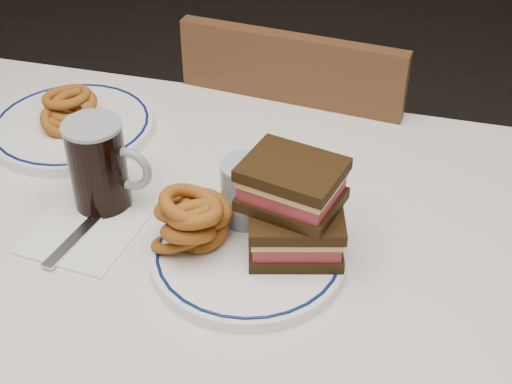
% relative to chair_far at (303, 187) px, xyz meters
% --- Properties ---
extents(dining_table, '(1.27, 0.87, 0.75)m').
position_rel_chair_far_xyz_m(dining_table, '(-0.09, -0.53, 0.17)').
color(dining_table, silver).
rests_on(dining_table, floor).
extents(chair_far, '(0.44, 0.44, 0.87)m').
position_rel_chair_far_xyz_m(chair_far, '(0.00, 0.00, 0.00)').
color(chair_far, '#412B15').
rests_on(chair_far, floor).
extents(main_plate, '(0.26, 0.26, 0.02)m').
position_rel_chair_far_xyz_m(main_plate, '(0.03, -0.53, 0.28)').
color(main_plate, white).
rests_on(main_plate, dining_table).
extents(reuben_sandwich, '(0.15, 0.14, 0.12)m').
position_rel_chair_far_xyz_m(reuben_sandwich, '(0.08, -0.51, 0.35)').
color(reuben_sandwich, black).
rests_on(reuben_sandwich, main_plate).
extents(onion_rings_main, '(0.11, 0.11, 0.12)m').
position_rel_chair_far_xyz_m(onion_rings_main, '(-0.04, -0.54, 0.33)').
color(onion_rings_main, brown).
rests_on(onion_rings_main, main_plate).
extents(ketchup_ramekin, '(0.06, 0.06, 0.03)m').
position_rel_chair_far_xyz_m(ketchup_ramekin, '(0.03, -0.47, 0.31)').
color(ketchup_ramekin, silver).
rests_on(ketchup_ramekin, main_plate).
extents(beer_mug, '(0.12, 0.08, 0.14)m').
position_rel_chair_far_xyz_m(beer_mug, '(-0.20, -0.47, 0.34)').
color(beer_mug, black).
rests_on(beer_mug, dining_table).
extents(water_glass, '(0.07, 0.07, 0.11)m').
position_rel_chair_far_xyz_m(water_glass, '(0.01, -0.47, 0.33)').
color(water_glass, '#93A8BD').
rests_on(water_glass, dining_table).
extents(far_plate, '(0.27, 0.27, 0.02)m').
position_rel_chair_far_xyz_m(far_plate, '(-0.34, -0.31, 0.29)').
color(far_plate, white).
rests_on(far_plate, dining_table).
extents(onion_rings_far, '(0.10, 0.11, 0.06)m').
position_rel_chair_far_xyz_m(onion_rings_far, '(-0.34, -0.31, 0.32)').
color(onion_rings_far, brown).
rests_on(onion_rings_far, far_plate).
extents(napkin_fork, '(0.15, 0.19, 0.01)m').
position_rel_chair_far_xyz_m(napkin_fork, '(-0.20, -0.54, 0.28)').
color(napkin_fork, white).
rests_on(napkin_fork, dining_table).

